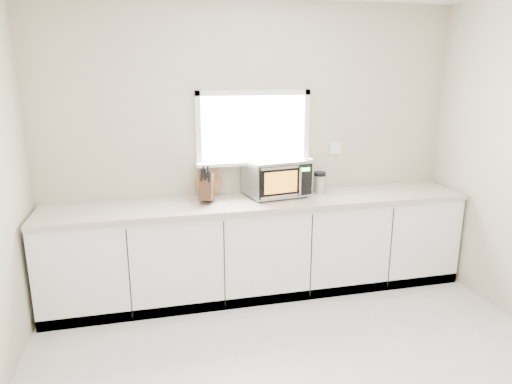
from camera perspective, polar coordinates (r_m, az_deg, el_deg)
name	(u,v)px	position (r m, az deg, el deg)	size (l,w,h in m)	color
back_wall	(253,147)	(4.40, -0.35, 5.65)	(4.00, 0.17, 2.70)	#B5A990
cabinets	(261,248)	(4.37, 0.57, -7.01)	(3.92, 0.60, 0.88)	white
countertop	(261,202)	(4.21, 0.62, -1.23)	(3.92, 0.64, 0.04)	beige
microwave	(276,176)	(4.31, 2.56, 1.95)	(0.61, 0.51, 0.35)	black
knife_block	(207,187)	(4.10, -6.17, 0.69)	(0.18, 0.26, 0.34)	#4C291B
cutting_board	(209,182)	(4.33, -5.95, 1.21)	(0.27, 0.27, 0.02)	#A56C40
coffee_grinder	(320,182)	(4.47, 7.96, 1.22)	(0.13, 0.13, 0.21)	#B0B2B7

